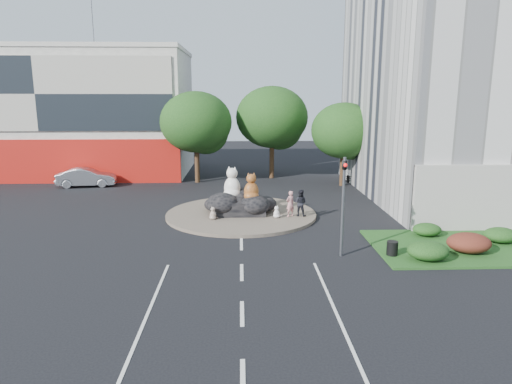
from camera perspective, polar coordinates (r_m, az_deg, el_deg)
ground at (r=21.15m, az=-1.80°, el=-10.01°), size 120.00×120.00×0.00m
roundabout_island at (r=30.62m, az=-1.87°, el=-2.77°), size 10.00×10.00×0.20m
rock_plinth at (r=30.48m, az=-1.88°, el=-1.77°), size 3.20×2.60×0.90m
shophouse_block at (r=50.83m, az=-23.00°, el=9.16°), size 25.20×12.30×17.40m
grass_verge at (r=26.78m, az=24.96°, el=-6.22°), size 10.00×6.00×0.12m
tree_left at (r=41.93m, az=-7.40°, el=8.30°), size 6.46×6.46×8.27m
tree_mid at (r=43.83m, az=2.10°, el=8.96°), size 6.84×6.84×8.76m
tree_right at (r=40.82m, az=10.99°, el=7.21°), size 5.70×5.70×7.30m
hedge_near_green at (r=23.67m, az=20.70°, el=-6.90°), size 2.00×1.60×0.90m
hedge_red at (r=25.55m, az=25.06°, el=-5.78°), size 2.20×1.76×0.99m
hedge_mid_green at (r=28.02m, az=28.25°, el=-4.76°), size 1.80×1.44×0.81m
hedge_back_green at (r=27.60m, az=20.58°, el=-4.41°), size 1.60×1.28×0.72m
traffic_light at (r=22.61m, az=11.15°, el=0.81°), size 0.44×1.24×5.00m
street_lamp at (r=30.62m, az=22.91°, el=4.77°), size 2.34×0.22×8.06m
cat_white at (r=30.58m, az=-3.01°, el=1.21°), size 1.67×1.59×2.18m
cat_tabby at (r=29.91m, az=-0.59°, el=0.68°), size 1.24×1.11×1.87m
kitten_calico at (r=28.97m, az=-5.41°, el=-2.63°), size 0.66×0.66×0.83m
kitten_white at (r=29.26m, az=2.59°, el=-2.46°), size 0.64×0.64×0.81m
pedestrian_pink at (r=29.55m, az=4.30°, el=-1.47°), size 0.73×0.67×1.68m
pedestrian_dark at (r=29.70m, az=5.55°, el=-1.36°), size 1.04×0.94×1.75m
parked_car at (r=42.76m, az=-20.42°, el=1.73°), size 5.16×2.32×1.65m
litter_bin at (r=23.82m, az=16.66°, el=-6.74°), size 0.61×0.61×0.70m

